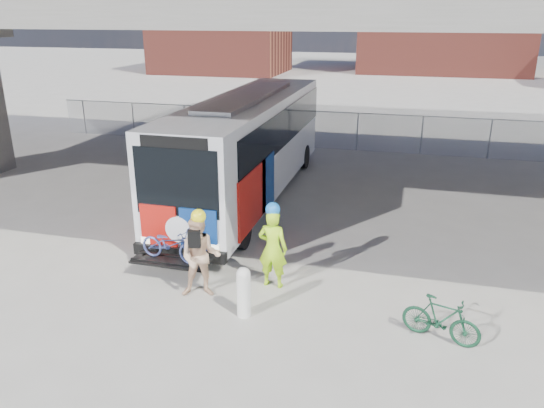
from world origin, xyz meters
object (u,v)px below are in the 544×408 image
(bus, at_px, (249,139))
(cyclist_hivis, at_px, (273,246))
(bollard, at_px, (244,290))
(cyclist_tan, at_px, (200,256))
(bike_parked, at_px, (441,319))

(bus, xyz_separation_m, cyclist_hivis, (2.57, -6.33, -1.07))
(bollard, relative_size, cyclist_hivis, 0.54)
(bollard, relative_size, cyclist_tan, 0.54)
(bollard, distance_m, cyclist_hivis, 1.58)
(bollard, bearing_deg, bus, 106.45)
(bus, bearing_deg, bike_parked, -50.00)
(bollard, distance_m, bike_parked, 4.14)
(cyclist_hivis, bearing_deg, bollard, 83.81)
(bus, height_order, bike_parked, bus)
(cyclist_tan, height_order, bike_parked, cyclist_tan)
(bollard, xyz_separation_m, bike_parked, (4.13, 0.15, -0.15))
(bollard, bearing_deg, cyclist_hivis, 80.54)
(bollard, xyz_separation_m, cyclist_hivis, (0.25, 1.51, 0.41))
(cyclist_hivis, xyz_separation_m, cyclist_tan, (-1.49, -0.90, -0.02))
(cyclist_hivis, relative_size, bike_parked, 1.35)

